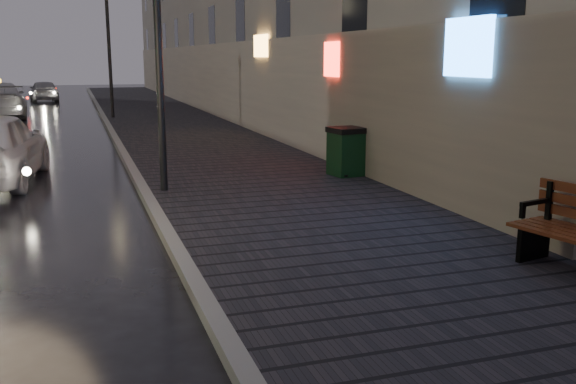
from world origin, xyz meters
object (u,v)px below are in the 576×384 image
at_px(lamp_near, 157,10).
at_px(car_far, 44,91).
at_px(lamp_far, 108,36).
at_px(trash_bin, 346,151).

height_order(lamp_near, car_far, lamp_near).
xyz_separation_m(lamp_far, trash_bin, (3.95, -15.63, -2.81)).
bearing_deg(lamp_near, lamp_far, 90.00).
bearing_deg(lamp_far, trash_bin, -75.82).
bearing_deg(trash_bin, lamp_near, 176.59).
height_order(lamp_near, lamp_far, same).
distance_m(lamp_far, car_far, 14.36).
height_order(lamp_far, car_far, lamp_far).
relative_size(trash_bin, car_far, 0.27).
relative_size(lamp_far, trash_bin, 5.11).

